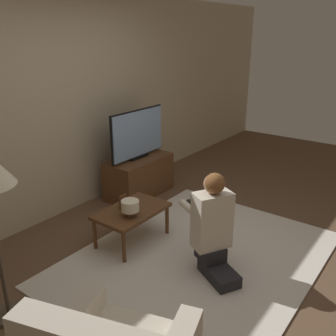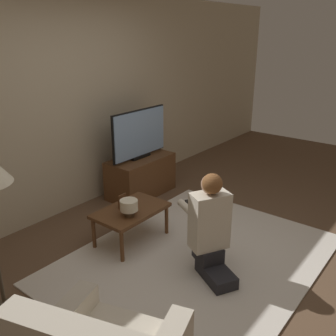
# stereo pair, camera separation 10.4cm
# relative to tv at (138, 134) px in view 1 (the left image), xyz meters

# --- Properties ---
(ground_plane) EXTENTS (10.00, 10.00, 0.00)m
(ground_plane) POSITION_rel_tv_xyz_m (-0.85, -1.50, -0.86)
(ground_plane) COLOR brown
(wall_back) EXTENTS (10.00, 0.06, 2.60)m
(wall_back) POSITION_rel_tv_xyz_m (-0.85, 0.43, 0.44)
(wall_back) COLOR beige
(wall_back) RESTS_ON ground_plane
(rug) EXTENTS (2.70, 2.09, 0.02)m
(rug) POSITION_rel_tv_xyz_m (-0.85, -1.50, -0.85)
(rug) COLOR silver
(rug) RESTS_ON ground_plane
(tv_stand) EXTENTS (0.94, 0.48, 0.53)m
(tv_stand) POSITION_rel_tv_xyz_m (0.00, -0.00, -0.60)
(tv_stand) COLOR brown
(tv_stand) RESTS_ON ground_plane
(tv) EXTENTS (0.97, 0.08, 0.65)m
(tv) POSITION_rel_tv_xyz_m (0.00, 0.00, 0.00)
(tv) COLOR black
(tv) RESTS_ON tv_stand
(coffee_table) EXTENTS (0.77, 0.49, 0.38)m
(coffee_table) POSITION_rel_tv_xyz_m (-0.99, -0.76, -0.52)
(coffee_table) COLOR brown
(coffee_table) RESTS_ON ground_plane
(person_kneeling) EXTENTS (0.59, 0.79, 0.97)m
(person_kneeling) POSITION_rel_tv_xyz_m (-0.94, -1.71, -0.37)
(person_kneeling) COLOR #232328
(person_kneeling) RESTS_ON rug
(picture_frame) EXTENTS (0.11, 0.01, 0.15)m
(picture_frame) POSITION_rel_tv_xyz_m (-1.02, -0.67, -0.40)
(picture_frame) COLOR brown
(picture_frame) RESTS_ON coffee_table
(table_lamp) EXTENTS (0.18, 0.18, 0.17)m
(table_lamp) POSITION_rel_tv_xyz_m (-1.10, -0.85, -0.38)
(table_lamp) COLOR #4C3823
(table_lamp) RESTS_ON coffee_table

